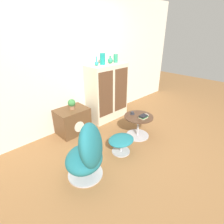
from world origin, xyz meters
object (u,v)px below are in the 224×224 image
object	(u,v)px
egg_chair	(88,153)
book_stack	(143,117)
sideboard	(107,92)
tv_console	(73,121)
vase_inner_right	(110,60)
bowl	(145,115)
potted_plant	(72,104)
ottoman	(121,141)
vase_leftmost	(96,63)
vase_inner_left	(103,59)
teacup	(132,113)
coffee_table	(138,125)
vase_rightmost	(116,58)

from	to	relation	value
egg_chair	book_stack	bearing A→B (deg)	2.10
sideboard	tv_console	size ratio (longest dim) A/B	2.05
vase_inner_right	bowl	world-z (taller)	vase_inner_right
tv_console	potted_plant	world-z (taller)	potted_plant
ottoman	vase_leftmost	size ratio (longest dim) A/B	2.56
ottoman	vase_inner_right	distance (m)	1.78
egg_chair	vase_leftmost	bearing A→B (deg)	45.01
ottoman	vase_inner_left	distance (m)	1.72
egg_chair	bowl	xyz separation A→B (m)	(1.41, 0.08, 0.05)
vase_leftmost	vase_inner_left	bearing A→B (deg)	0.00
book_stack	bowl	xyz separation A→B (m)	(0.10, 0.03, -0.01)
vase_leftmost	teacup	bearing A→B (deg)	-81.30
vase_leftmost	vase_inner_right	distance (m)	0.38
tv_console	vase_inner_right	xyz separation A→B (m)	(1.06, 0.01, 1.05)
vase_inner_left	bowl	size ratio (longest dim) A/B	1.76
potted_plant	book_stack	distance (m)	1.38
egg_chair	book_stack	distance (m)	1.31
book_stack	vase_inner_left	bearing A→B (deg)	89.00
vase_inner_left	teacup	distance (m)	1.26
sideboard	ottoman	distance (m)	1.40
sideboard	bowl	bearing A→B (deg)	-91.54
egg_chair	potted_plant	world-z (taller)	egg_chair
sideboard	tv_console	world-z (taller)	sideboard
ottoman	teacup	xyz separation A→B (m)	(0.59, 0.27, 0.23)
sideboard	coffee_table	size ratio (longest dim) A/B	2.29
vase_inner_right	bowl	distance (m)	1.40
vase_inner_right	teacup	xyz separation A→B (m)	(-0.25, -0.86, -0.86)
sideboard	potted_plant	world-z (taller)	sideboard
sideboard	potted_plant	size ratio (longest dim) A/B	6.14
coffee_table	book_stack	world-z (taller)	book_stack
egg_chair	bowl	size ratio (longest dim) A/B	6.49
vase_rightmost	potted_plant	size ratio (longest dim) A/B	0.87
sideboard	vase_inner_left	xyz separation A→B (m)	(-0.11, 0.00, 0.74)
vase_rightmost	bowl	bearing A→B (deg)	-105.48
ottoman	coffee_table	distance (m)	0.62
bowl	sideboard	bearing A→B (deg)	88.46
egg_chair	book_stack	world-z (taller)	egg_chair
sideboard	vase_inner_right	world-z (taller)	vase_inner_right
coffee_table	bowl	bearing A→B (deg)	-39.93
sideboard	vase_inner_left	distance (m)	0.74
potted_plant	teacup	distance (m)	1.18
vase_inner_left	ottoman	bearing A→B (deg)	-118.77
ottoman	vase_rightmost	size ratio (longest dim) A/B	2.59
coffee_table	book_stack	distance (m)	0.24
vase_inner_left	tv_console	bearing A→B (deg)	-179.59
vase_leftmost	vase_inner_left	xyz separation A→B (m)	(0.16, 0.00, 0.07)
vase_inner_left	potted_plant	xyz separation A→B (m)	(-0.82, -0.01, -0.74)
vase_leftmost	vase_rightmost	size ratio (longest dim) A/B	1.01
sideboard	vase_inner_right	bearing A→B (deg)	1.97
vase_rightmost	egg_chair	bearing A→B (deg)	-145.63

